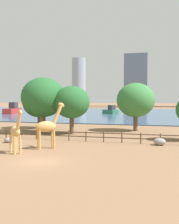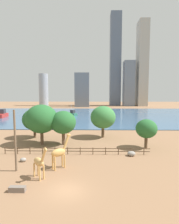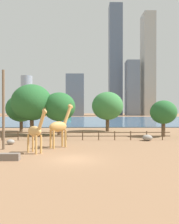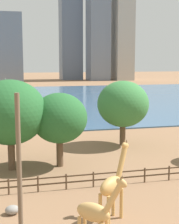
% 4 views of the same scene
% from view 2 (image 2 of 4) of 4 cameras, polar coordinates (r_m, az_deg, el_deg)
% --- Properties ---
extents(ground_plane, '(400.00, 400.00, 0.00)m').
position_cam_2_polar(ground_plane, '(99.02, -0.54, -0.69)').
color(ground_plane, '#8C6647').
extents(harbor_water, '(180.00, 86.00, 0.20)m').
position_cam_2_polar(harbor_water, '(96.03, -0.59, -0.82)').
color(harbor_water, '#3D6084').
rests_on(harbor_water, ground).
extents(giraffe_tall, '(2.91, 2.61, 5.14)m').
position_cam_2_polar(giraffe_tall, '(26.17, -9.72, -12.77)').
color(giraffe_tall, tan).
rests_on(giraffe_tall, ground).
extents(giraffe_companion, '(2.62, 2.54, 4.54)m').
position_cam_2_polar(giraffe_companion, '(23.80, -16.06, -15.44)').
color(giraffe_companion, tan).
rests_on(giraffe_companion, ground).
extents(utility_pole, '(0.28, 0.28, 8.62)m').
position_cam_2_polar(utility_pole, '(26.45, -23.09, -8.66)').
color(utility_pole, brown).
rests_on(utility_pole, ground).
extents(boulder_near_fence, '(1.41, 1.12, 0.84)m').
position_cam_2_polar(boulder_near_fence, '(32.20, 13.53, -13.06)').
color(boulder_near_fence, gray).
rests_on(boulder_near_fence, ground).
extents(boulder_by_pole, '(0.97, 0.82, 0.62)m').
position_cam_2_polar(boulder_by_pole, '(30.82, -20.85, -14.34)').
color(boulder_by_pole, gray).
rests_on(boulder_by_pole, ground).
extents(feeding_trough, '(1.80, 0.60, 0.60)m').
position_cam_2_polar(feeding_trough, '(22.39, -22.49, -22.23)').
color(feeding_trough, '#72665B').
rests_on(feeding_trough, ground).
extents(enclosure_fence, '(26.12, 0.14, 1.30)m').
position_cam_2_polar(enclosure_fence, '(32.10, -4.59, -12.34)').
color(enclosure_fence, '#4C3826').
rests_on(enclosure_fence, ground).
extents(tree_left_large, '(4.21, 4.21, 5.83)m').
position_cam_2_polar(tree_left_large, '(36.79, 18.07, -5.25)').
color(tree_left_large, brown).
rests_on(tree_left_large, ground).
extents(tree_center_broad, '(6.27, 6.27, 7.94)m').
position_cam_2_polar(tree_center_broad, '(43.79, 4.42, -1.74)').
color(tree_center_broad, brown).
rests_on(tree_center_broad, ground).
extents(tree_right_tall, '(5.85, 5.85, 7.26)m').
position_cam_2_polar(tree_right_tall, '(45.41, -17.55, -2.34)').
color(tree_right_tall, brown).
rests_on(tree_right_tall, ground).
extents(tree_left_small, '(6.81, 6.81, 8.64)m').
position_cam_2_polar(tree_left_small, '(38.63, -15.41, -2.20)').
color(tree_left_small, brown).
rests_on(tree_left_small, ground).
extents(tree_right_small, '(5.45, 5.45, 7.28)m').
position_cam_2_polar(tree_right_small, '(37.70, -8.57, -3.40)').
color(tree_right_small, brown).
rests_on(tree_right_small, ground).
extents(boat_ferry, '(6.26, 6.36, 5.90)m').
position_cam_2_polar(boat_ferry, '(91.15, -5.77, -0.50)').
color(boat_ferry, '#337259').
rests_on(boat_ferry, harbor_water).
extents(boat_sailboat, '(4.25, 9.06, 3.84)m').
position_cam_2_polar(boat_sailboat, '(92.84, -26.65, -0.75)').
color(boat_sailboat, '#B22D28').
rests_on(boat_sailboat, harbor_water).
extents(skyline_tower_needle, '(11.04, 11.26, 94.77)m').
position_cam_2_polar(skyline_tower_needle, '(192.70, 8.42, 16.38)').
color(skyline_tower_needle, slate).
rests_on(skyline_tower_needle, ground).
extents(skyline_block_central, '(9.41, 9.41, 32.62)m').
position_cam_2_polar(skyline_block_central, '(187.72, -14.76, 7.00)').
color(skyline_block_central, '#939EAD').
rests_on(skyline_block_central, ground).
extents(skyline_tower_glass, '(13.24, 8.16, 30.94)m').
position_cam_2_polar(skyline_tower_glass, '(162.02, -2.44, 7.16)').
color(skyline_tower_glass, slate).
rests_on(skyline_tower_glass, ground).
extents(skyline_block_left, '(9.27, 14.98, 82.99)m').
position_cam_2_polar(skyline_block_left, '(187.42, 16.80, 14.70)').
color(skyline_block_left, '#ADA89E').
rests_on(skyline_block_left, ground).
extents(skyline_block_right, '(10.40, 12.03, 44.75)m').
position_cam_2_polar(skyline_block_right, '(182.85, 12.68, 9.00)').
color(skyline_block_right, slate).
rests_on(skyline_block_right, ground).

